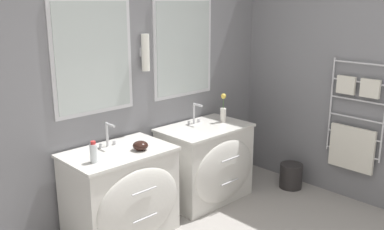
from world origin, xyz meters
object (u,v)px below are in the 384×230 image
(flower_vase, at_px, (223,111))
(waste_bin, at_px, (291,175))
(vanity_right, at_px, (207,163))
(vanity_left, at_px, (122,194))
(toiletry_bottle, at_px, (94,153))
(amenity_bowl, at_px, (140,146))

(flower_vase, distance_m, waste_bin, 1.09)
(vanity_right, height_order, waste_bin, vanity_right)
(vanity_left, xyz_separation_m, vanity_right, (1.05, 0.00, 0.00))
(vanity_left, bearing_deg, waste_bin, -13.09)
(toiletry_bottle, bearing_deg, flower_vase, 3.21)
(toiletry_bottle, distance_m, flower_vase, 1.61)
(waste_bin, bearing_deg, vanity_right, 152.96)
(amenity_bowl, bearing_deg, toiletry_bottle, 177.42)
(vanity_right, height_order, flower_vase, flower_vase)
(amenity_bowl, height_order, waste_bin, amenity_bowl)
(vanity_right, relative_size, flower_vase, 3.01)
(vanity_right, distance_m, flower_vase, 0.57)
(vanity_left, relative_size, amenity_bowl, 6.87)
(amenity_bowl, bearing_deg, vanity_right, 5.06)
(amenity_bowl, relative_size, waste_bin, 0.49)
(toiletry_bottle, relative_size, flower_vase, 0.58)
(toiletry_bottle, distance_m, amenity_bowl, 0.44)
(amenity_bowl, distance_m, waste_bin, 1.94)
(flower_vase, bearing_deg, toiletry_bottle, -176.79)
(toiletry_bottle, relative_size, amenity_bowl, 1.32)
(toiletry_bottle, bearing_deg, waste_bin, -9.94)
(vanity_left, distance_m, toiletry_bottle, 0.55)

